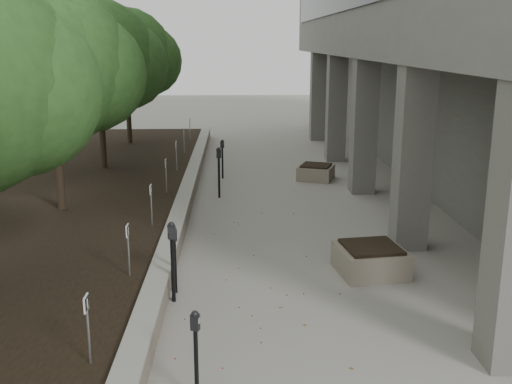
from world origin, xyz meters
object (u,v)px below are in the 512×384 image
object	(u,v)px
crabapple_tree_3	(53,100)
parking_meter_4	(219,173)
crabapple_tree_4	(99,85)
parking_meter_1	(196,357)
crabapple_tree_5	(127,76)
parking_meter_3	(173,262)
planter_back	(316,172)
parking_meter_5	(222,159)
planter_front	(371,259)
parking_meter_2	(175,260)

from	to	relation	value
crabapple_tree_3	parking_meter_4	bearing A→B (deg)	32.48
crabapple_tree_4	parking_meter_1	world-z (taller)	crabapple_tree_4
crabapple_tree_5	parking_meter_3	world-z (taller)	crabapple_tree_5
parking_meter_3	planter_back	xyz separation A→B (m)	(3.79, 9.48, -0.48)
crabapple_tree_5	parking_meter_5	size ratio (longest dim) A/B	4.11
parking_meter_4	crabapple_tree_5	bearing A→B (deg)	104.06
crabapple_tree_4	planter_front	world-z (taller)	crabapple_tree_4
crabapple_tree_3	parking_meter_1	world-z (taller)	crabapple_tree_3
parking_meter_1	parking_meter_5	distance (m)	12.78
parking_meter_4	planter_front	world-z (taller)	parking_meter_4
planter_front	planter_back	bearing A→B (deg)	89.91
crabapple_tree_3	parking_meter_5	distance (m)	6.81
crabapple_tree_5	parking_meter_5	world-z (taller)	crabapple_tree_5
crabapple_tree_4	planter_back	world-z (taller)	crabapple_tree_4
parking_meter_2	crabapple_tree_3	bearing A→B (deg)	120.03
crabapple_tree_5	parking_meter_5	bearing A→B (deg)	-51.89
parking_meter_2	planter_back	bearing A→B (deg)	60.70
crabapple_tree_3	parking_meter_2	size ratio (longest dim) A/B	4.31
crabapple_tree_4	crabapple_tree_3	bearing A→B (deg)	-90.00
crabapple_tree_3	parking_meter_3	bearing A→B (deg)	-55.55
parking_meter_3	crabapple_tree_4	bearing A→B (deg)	88.20
crabapple_tree_3	planter_front	size ratio (longest dim) A/B	4.36
crabapple_tree_5	parking_meter_3	size ratio (longest dim) A/B	3.69
planter_back	crabapple_tree_4	bearing A→B (deg)	177.93
crabapple_tree_5	parking_meter_1	world-z (taller)	crabapple_tree_5
parking_meter_1	planter_back	size ratio (longest dim) A/B	1.16
parking_meter_5	crabapple_tree_4	bearing A→B (deg)	-160.49
crabapple_tree_5	parking_meter_4	xyz separation A→B (m)	(3.87, -7.53, -2.37)
parking_meter_3	planter_back	distance (m)	10.22
crabapple_tree_3	crabapple_tree_5	bearing A→B (deg)	90.00
crabapple_tree_3	parking_meter_4	world-z (taller)	crabapple_tree_3
crabapple_tree_5	parking_meter_4	world-z (taller)	crabapple_tree_5
parking_meter_2	parking_meter_4	world-z (taller)	parking_meter_4
parking_meter_5	parking_meter_2	bearing A→B (deg)	-74.56
parking_meter_1	crabapple_tree_4	bearing A→B (deg)	126.28
parking_meter_3	parking_meter_4	distance (m)	7.23
crabapple_tree_5	planter_front	distance (m)	15.51
parking_meter_5	parking_meter_3	bearing A→B (deg)	-74.40
crabapple_tree_3	crabapple_tree_4	distance (m)	5.00
parking_meter_2	parking_meter_4	size ratio (longest dim) A/B	0.84
planter_front	planter_back	xyz separation A→B (m)	(0.01, 8.29, -0.04)
parking_meter_5	parking_meter_4	bearing A→B (deg)	-71.59
parking_meter_4	parking_meter_2	bearing A→B (deg)	-108.39
parking_meter_4	parking_meter_5	world-z (taller)	parking_meter_4
crabapple_tree_4	parking_meter_5	xyz separation A→B (m)	(3.93, -0.00, -2.46)
crabapple_tree_3	parking_meter_3	distance (m)	6.22
parking_meter_2	parking_meter_5	xyz separation A→B (m)	(0.68, 9.35, 0.03)
crabapple_tree_5	planter_front	xyz separation A→B (m)	(7.02, -13.54, -2.83)
crabapple_tree_4	planter_back	xyz separation A→B (m)	(7.04, -0.25, -2.87)
parking_meter_1	parking_meter_2	size ratio (longest dim) A/B	1.00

